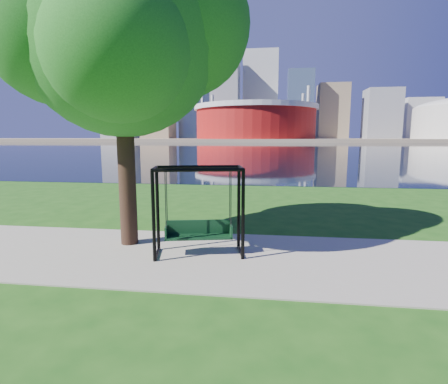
# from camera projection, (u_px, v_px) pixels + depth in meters

# --- Properties ---
(ground) EXTENTS (900.00, 900.00, 0.00)m
(ground) POSITION_uv_depth(u_px,v_px,m) (226.00, 251.00, 8.65)
(ground) COLOR #1E5114
(ground) RESTS_ON ground
(path) EXTENTS (120.00, 4.00, 0.03)m
(path) POSITION_uv_depth(u_px,v_px,m) (223.00, 257.00, 8.16)
(path) COLOR #9E937F
(path) RESTS_ON ground
(river) EXTENTS (900.00, 180.00, 0.02)m
(river) POSITION_uv_depth(u_px,v_px,m) (268.00, 147.00, 108.53)
(river) COLOR black
(river) RESTS_ON ground
(far_bank) EXTENTS (900.00, 228.00, 2.00)m
(far_bank) POSITION_uv_depth(u_px,v_px,m) (270.00, 140.00, 308.13)
(far_bank) COLOR #937F60
(far_bank) RESTS_ON ground
(stadium) EXTENTS (83.00, 83.00, 32.00)m
(stadium) POSITION_uv_depth(u_px,v_px,m) (256.00, 121.00, 237.89)
(stadium) COLOR maroon
(stadium) RESTS_ON far_bank
(skyline) EXTENTS (392.00, 66.00, 96.50)m
(skyline) POSITION_uv_depth(u_px,v_px,m) (266.00, 101.00, 316.43)
(skyline) COLOR gray
(skyline) RESTS_ON far_bank
(swing) EXTENTS (2.22, 1.31, 2.13)m
(swing) POSITION_uv_depth(u_px,v_px,m) (199.00, 213.00, 8.23)
(swing) COLOR black
(swing) RESTS_ON ground
(park_tree) EXTENTS (6.18, 5.58, 7.68)m
(park_tree) POSITION_uv_depth(u_px,v_px,m) (120.00, 32.00, 8.48)
(park_tree) COLOR black
(park_tree) RESTS_ON ground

